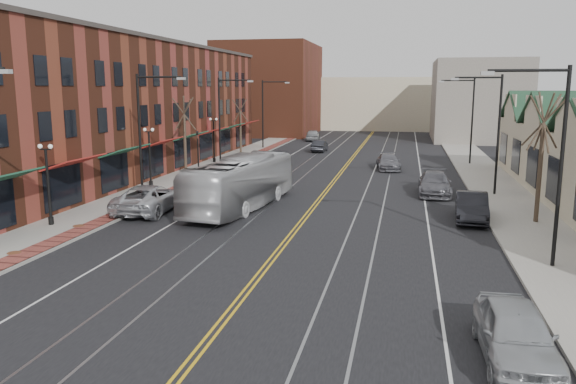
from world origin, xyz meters
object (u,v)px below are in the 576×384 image
at_px(parked_suv, 149,198).
at_px(parked_car_b, 472,207).
at_px(transit_bus, 241,183).
at_px(parked_car_a, 516,334).
at_px(parked_car_d, 435,185).
at_px(parked_car_c, 435,184).

bearing_deg(parked_suv, parked_car_b, -178.27).
xyz_separation_m(transit_bus, parked_car_b, (13.40, -0.38, -0.80)).
height_order(parked_car_a, parked_car_b, parked_car_a).
xyz_separation_m(parked_car_a, parked_car_d, (-1.05, 23.95, -0.08)).
xyz_separation_m(parked_car_b, parked_car_d, (-1.66, 7.20, -0.08)).
relative_size(parked_car_a, parked_car_d, 1.11).
distance_m(parked_car_c, parked_car_d, 0.35).
height_order(transit_bus, parked_car_d, transit_bus).
xyz_separation_m(transit_bus, parked_car_c, (11.74, 7.17, -0.80)).
bearing_deg(parked_car_d, parked_car_c, 94.17).
height_order(transit_bus, parked_suv, transit_bus).
bearing_deg(parked_car_d, parked_suv, -148.01).
bearing_deg(parked_suv, parked_car_c, -154.69).
bearing_deg(parked_car_b, transit_bus, -177.95).
bearing_deg(transit_bus, parked_car_a, 134.42).
xyz_separation_m(parked_car_a, parked_car_c, (-1.05, 24.30, -0.01)).
height_order(parked_car_a, parked_car_c, parked_car_a).
bearing_deg(parked_car_a, transit_bus, 125.28).
bearing_deg(parked_car_b, parked_car_c, 106.06).
relative_size(transit_bus, parked_car_d, 2.75).
bearing_deg(parked_car_a, parked_car_b, 86.45).
bearing_deg(parked_car_b, parked_car_d, 106.63).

